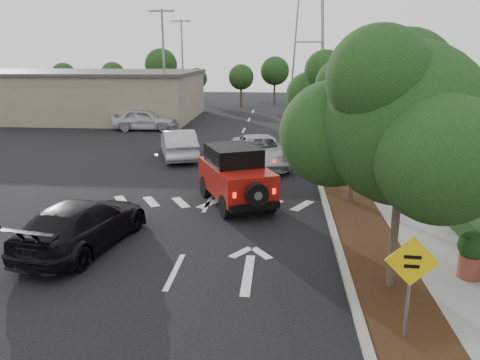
# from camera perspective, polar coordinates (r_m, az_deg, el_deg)

# --- Properties ---
(ground) EXTENTS (120.00, 120.00, 0.00)m
(ground) POSITION_cam_1_polar(r_m,az_deg,el_deg) (13.07, -7.98, -11.01)
(ground) COLOR black
(ground) RESTS_ON ground
(curb) EXTENTS (0.20, 70.00, 0.15)m
(curb) POSITION_cam_1_polar(r_m,az_deg,el_deg) (24.15, 9.14, 1.47)
(curb) COLOR #9E9B93
(curb) RESTS_ON ground
(planting_strip) EXTENTS (1.80, 70.00, 0.12)m
(planting_strip) POSITION_cam_1_polar(r_m,az_deg,el_deg) (24.25, 11.49, 1.38)
(planting_strip) COLOR black
(planting_strip) RESTS_ON ground
(sidewalk) EXTENTS (2.00, 70.00, 0.12)m
(sidewalk) POSITION_cam_1_polar(r_m,az_deg,el_deg) (24.55, 15.90, 1.26)
(sidewalk) COLOR gray
(sidewalk) RESTS_ON ground
(hedge) EXTENTS (0.80, 70.00, 0.80)m
(hedge) POSITION_cam_1_polar(r_m,az_deg,el_deg) (24.78, 19.14, 1.94)
(hedge) COLOR black
(hedge) RESTS_ON ground
(commercial_building) EXTENTS (22.00, 12.00, 4.00)m
(commercial_building) POSITION_cam_1_polar(r_m,az_deg,el_deg) (45.62, -19.68, 9.67)
(commercial_building) COLOR #806B58
(commercial_building) RESTS_ON ground
(transmission_tower) EXTENTS (7.00, 4.00, 28.00)m
(transmission_tower) POSITION_cam_1_polar(r_m,az_deg,el_deg) (59.77, 8.12, 9.59)
(transmission_tower) COLOR slate
(transmission_tower) RESTS_ON ground
(street_tree_near) EXTENTS (3.80, 3.80, 5.92)m
(street_tree_near) POSITION_cam_1_polar(r_m,az_deg,el_deg) (12.65, 17.71, -12.57)
(street_tree_near) COLOR black
(street_tree_near) RESTS_ON ground
(street_tree_mid) EXTENTS (3.20, 3.20, 5.32)m
(street_tree_mid) POSITION_cam_1_polar(r_m,az_deg,el_deg) (19.02, 13.26, -2.76)
(street_tree_mid) COLOR black
(street_tree_mid) RESTS_ON ground
(street_tree_far) EXTENTS (3.40, 3.40, 5.62)m
(street_tree_far) POSITION_cam_1_polar(r_m,az_deg,el_deg) (25.23, 11.24, 1.79)
(street_tree_far) COLOR black
(street_tree_far) RESTS_ON ground
(light_pole_a) EXTENTS (2.00, 0.22, 9.00)m
(light_pole_a) POSITION_cam_1_polar(r_m,az_deg,el_deg) (38.96, -8.95, 6.59)
(light_pole_a) COLOR slate
(light_pole_a) RESTS_ON ground
(light_pole_b) EXTENTS (2.00, 0.22, 9.00)m
(light_pole_b) POSITION_cam_1_polar(r_m,az_deg,el_deg) (50.79, -6.85, 8.65)
(light_pole_b) COLOR slate
(light_pole_b) RESTS_ON ground
(red_jeep) EXTENTS (3.44, 4.61, 2.26)m
(red_jeep) POSITION_cam_1_polar(r_m,az_deg,el_deg) (18.26, -0.72, 0.65)
(red_jeep) COLOR black
(red_jeep) RESTS_ON ground
(silver_suv_ahead) EXTENTS (3.70, 5.98, 1.55)m
(silver_suv_ahead) POSITION_cam_1_polar(r_m,az_deg,el_deg) (24.51, 2.42, 3.53)
(silver_suv_ahead) COLOR #B0B2B9
(silver_suv_ahead) RESTS_ON ground
(black_suv_oncoming) EXTENTS (3.03, 5.43, 1.49)m
(black_suv_oncoming) POSITION_cam_1_polar(r_m,az_deg,el_deg) (14.98, -18.60, -5.10)
(black_suv_oncoming) COLOR black
(black_suv_oncoming) RESTS_ON ground
(silver_sedan_oncoming) EXTENTS (3.15, 5.22, 1.63)m
(silver_sedan_oncoming) POSITION_cam_1_polar(r_m,az_deg,el_deg) (26.49, -7.50, 4.39)
(silver_sedan_oncoming) COLOR #A8ACB0
(silver_sedan_oncoming) RESTS_ON ground
(parked_suv) EXTENTS (4.96, 2.26, 1.65)m
(parked_suv) POSITION_cam_1_polar(r_m,az_deg,el_deg) (36.71, -11.57, 7.24)
(parked_suv) COLOR #B7BBBF
(parked_suv) RESTS_ON ground
(speed_hump_sign) EXTENTS (1.05, 0.11, 2.23)m
(speed_hump_sign) POSITION_cam_1_polar(r_m,az_deg,el_deg) (9.96, 20.08, -10.73)
(speed_hump_sign) COLOR slate
(speed_hump_sign) RESTS_ON ground
(terracotta_planter) EXTENTS (0.75, 0.75, 1.32)m
(terracotta_planter) POSITION_cam_1_polar(r_m,az_deg,el_deg) (13.46, 26.49, -7.61)
(terracotta_planter) COLOR brown
(terracotta_planter) RESTS_ON ground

